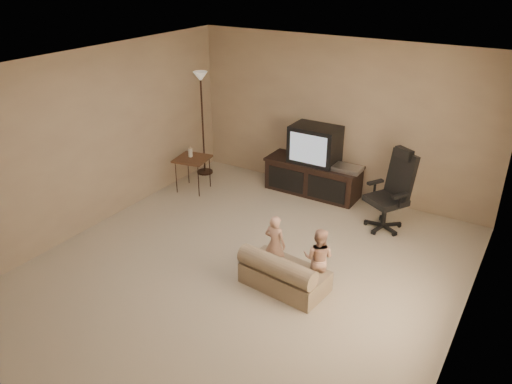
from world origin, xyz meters
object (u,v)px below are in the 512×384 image
child_sofa (283,274)px  side_table (192,159)px  office_chair (390,201)px  toddler_right (318,258)px  tv_stand (314,166)px  floor_lamp (202,101)px  toddler_left (275,244)px

child_sofa → side_table: bearing=154.0°
office_chair → toddler_right: 1.84m
tv_stand → toddler_right: size_ratio=2.09×
office_chair → floor_lamp: floor_lamp is taller
child_sofa → office_chair: bearing=80.5°
tv_stand → floor_lamp: bearing=-172.3°
floor_lamp → child_sofa: floor_lamp is taller
tv_stand → floor_lamp: 2.22m
tv_stand → office_chair: 1.52m
child_sofa → tv_stand: bearing=114.2°
tv_stand → side_table: tv_stand is taller
toddler_left → toddler_right: toddler_left is taller
office_chair → child_sofa: 2.18m
child_sofa → toddler_left: size_ratio=1.35×
toddler_left → toddler_right: 0.58m
side_table → floor_lamp: size_ratio=0.42×
tv_stand → side_table: (-1.76, -0.95, 0.08)m
tv_stand → toddler_left: (0.59, -2.33, -0.09)m
office_chair → side_table: bearing=-141.6°
side_table → toddler_right: (2.93, -1.38, -0.17)m
tv_stand → floor_lamp: floor_lamp is taller
toddler_left → toddler_right: size_ratio=1.02×
office_chair → side_table: size_ratio=1.54×
tv_stand → toddler_right: 2.61m
office_chair → floor_lamp: (-3.46, 0.23, 0.90)m
side_table → toddler_right: 3.25m
office_chair → child_sofa: size_ratio=1.14×
tv_stand → office_chair: office_chair is taller
side_table → child_sofa: size_ratio=0.74×
toddler_right → office_chair: bearing=-107.9°
tv_stand → child_sofa: 2.74m
toddler_right → floor_lamp: bearing=-42.4°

